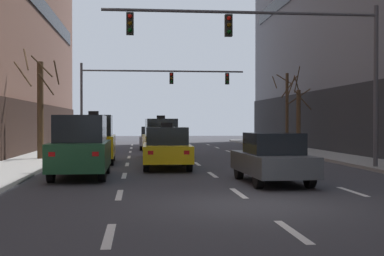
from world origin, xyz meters
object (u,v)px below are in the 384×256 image
Objects in this scene: street_tree_2 at (298,117)px; taxi_driving_0 at (94,139)px; car_driving_2 at (153,138)px; traffic_signal_1 at (142,86)px; street_tree_1 at (40,107)px; traffic_signal_0 at (281,47)px; street_tree_0 at (287,107)px; taxi_driving_5 at (161,138)px; taxi_driving_4 at (167,148)px; car_driving_3 at (81,147)px; car_driving_1 at (272,158)px.

taxi_driving_0 is at bearing -147.23° from street_tree_2.
street_tree_2 is (9.03, -4.26, 1.45)m from car_driving_2.
car_driving_2 is 4.32m from traffic_signal_1.
street_tree_1 is at bearing -118.41° from car_driving_2.
traffic_signal_0 is at bearing -74.38° from traffic_signal_1.
traffic_signal_1 is (2.38, 14.08, 3.43)m from taxi_driving_0.
traffic_signal_1 reaches higher than street_tree_0.
taxi_driving_5 is 9.73m from traffic_signal_0.
taxi_driving_0 is 0.86× the size of street_tree_1.
taxi_driving_5 is at bearing -141.44° from street_tree_0.
taxi_driving_4 is 0.38× the size of traffic_signal_1.
taxi_driving_5 is at bearing 44.82° from taxi_driving_0.
street_tree_2 is (14.77, 6.35, -0.42)m from street_tree_1.
taxi_driving_0 is at bearing 148.87° from traffic_signal_0.
street_tree_0 is 17.25m from street_tree_1.
traffic_signal_1 is at bearing 68.24° from street_tree_1.
taxi_driving_4 is (3.11, 3.20, -0.23)m from car_driving_3.
car_driving_2 is 0.36× the size of traffic_signal_1.
street_tree_0 is (12.13, 10.31, 1.83)m from taxi_driving_0.
taxi_driving_4 is 1.05× the size of taxi_driving_5.
car_driving_2 is 15.25m from taxi_driving_4.
taxi_driving_0 is at bearing -139.64° from street_tree_0.
car_driving_2 is 0.97× the size of car_driving_3.
taxi_driving_4 is at bearing 45.80° from car_driving_3.
taxi_driving_4 is at bearing 162.36° from traffic_signal_0.
traffic_signal_1 reaches higher than car_driving_3.
street_tree_0 is at bearing 72.68° from car_driving_1.
car_driving_2 is 0.80× the size of street_tree_1.
taxi_driving_4 is (0.14, -15.25, 0.06)m from car_driving_2.
street_tree_2 is at bearing 23.27° from street_tree_1.
street_tree_0 is 1.15× the size of street_tree_2.
street_tree_2 reaches higher than taxi_driving_4.
car_driving_1 is 6.27m from taxi_driving_4.
car_driving_2 is 0.98× the size of taxi_driving_5.
taxi_driving_0 is 1.01× the size of taxi_driving_4.
taxi_driving_5 is at bearing 103.88° from car_driving_1.
taxi_driving_5 is 10.03m from street_tree_2.
car_driving_3 is 8.59m from traffic_signal_0.
taxi_driving_0 is 0.97× the size of street_tree_2.
taxi_driving_4 is 0.42× the size of traffic_signal_0.
traffic_signal_0 is 12.11m from street_tree_1.
car_driving_2 is at bearing 61.59° from street_tree_1.
taxi_driving_0 reaches higher than taxi_driving_5.
traffic_signal_0 is at bearing -60.92° from taxi_driving_5.
car_driving_1 is 0.93× the size of taxi_driving_4.
car_driving_3 is at bearing -166.47° from traffic_signal_0.
taxi_driving_0 reaches higher than taxi_driving_4.
traffic_signal_1 is (2.28, 20.47, 3.47)m from car_driving_3.
car_driving_3 is 10.13m from taxi_driving_5.
street_tree_1 reaches higher than taxi_driving_5.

